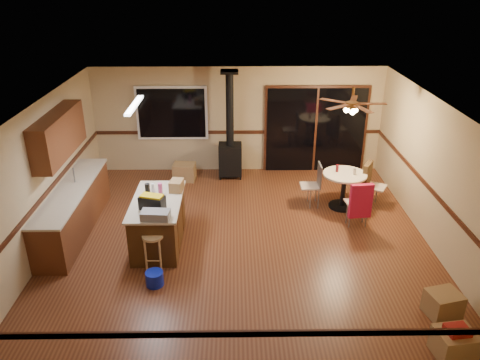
{
  "coord_description": "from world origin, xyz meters",
  "views": [
    {
      "loc": [
        -0.11,
        -7.49,
        4.69
      ],
      "look_at": [
        0.0,
        0.3,
        1.15
      ],
      "focal_mm": 35.0,
      "sensor_mm": 36.0,
      "label": 1
    }
  ],
  "objects_px": {
    "toolbox_black": "(152,203)",
    "bar_stool": "(154,252)",
    "kitchen_island": "(158,222)",
    "box_under_window": "(184,172)",
    "blue_bucket": "(155,278)",
    "box_corner_b": "(443,304)",
    "dining_table": "(344,184)",
    "wood_stove": "(230,149)",
    "chair_near": "(360,200)",
    "box_corner_a": "(454,344)",
    "toolbox_grey": "(155,215)",
    "chair_left": "(315,180)",
    "chair_right": "(368,179)"
  },
  "relations": [
    {
      "from": "toolbox_black",
      "to": "bar_stool",
      "type": "relative_size",
      "value": 0.66
    },
    {
      "from": "kitchen_island",
      "to": "box_under_window",
      "type": "height_order",
      "value": "kitchen_island"
    },
    {
      "from": "toolbox_black",
      "to": "blue_bucket",
      "type": "relative_size",
      "value": 1.46
    },
    {
      "from": "box_corner_b",
      "to": "dining_table",
      "type": "bearing_deg",
      "value": 102.32
    },
    {
      "from": "wood_stove",
      "to": "box_corner_b",
      "type": "bearing_deg",
      "value": -58.11
    },
    {
      "from": "kitchen_island",
      "to": "dining_table",
      "type": "xyz_separation_m",
      "value": [
        3.71,
        1.41,
        0.08
      ]
    },
    {
      "from": "kitchen_island",
      "to": "toolbox_black",
      "type": "relative_size",
      "value": 3.95
    },
    {
      "from": "chair_near",
      "to": "box_corner_a",
      "type": "height_order",
      "value": "chair_near"
    },
    {
      "from": "wood_stove",
      "to": "toolbox_grey",
      "type": "bearing_deg",
      "value": -107.95
    },
    {
      "from": "toolbox_grey",
      "to": "chair_near",
      "type": "distance_m",
      "value": 3.95
    },
    {
      "from": "kitchen_island",
      "to": "box_corner_b",
      "type": "height_order",
      "value": "kitchen_island"
    },
    {
      "from": "kitchen_island",
      "to": "toolbox_grey",
      "type": "distance_m",
      "value": 0.87
    },
    {
      "from": "blue_bucket",
      "to": "chair_near",
      "type": "distance_m",
      "value": 4.17
    },
    {
      "from": "wood_stove",
      "to": "toolbox_black",
      "type": "xyz_separation_m",
      "value": [
        -1.32,
        -3.38,
        0.29
      ]
    },
    {
      "from": "chair_left",
      "to": "box_under_window",
      "type": "relative_size",
      "value": 1.0
    },
    {
      "from": "chair_right",
      "to": "box_corner_a",
      "type": "height_order",
      "value": "chair_right"
    },
    {
      "from": "dining_table",
      "to": "box_corner_b",
      "type": "bearing_deg",
      "value": -77.68
    },
    {
      "from": "dining_table",
      "to": "chair_right",
      "type": "height_order",
      "value": "chair_right"
    },
    {
      "from": "box_under_window",
      "to": "box_corner_a",
      "type": "bearing_deg",
      "value": -54.33
    },
    {
      "from": "toolbox_black",
      "to": "chair_right",
      "type": "bearing_deg",
      "value": 23.82
    },
    {
      "from": "box_under_window",
      "to": "box_corner_b",
      "type": "relative_size",
      "value": 1.11
    },
    {
      "from": "blue_bucket",
      "to": "box_corner_a",
      "type": "height_order",
      "value": "box_corner_a"
    },
    {
      "from": "bar_stool",
      "to": "chair_left",
      "type": "relative_size",
      "value": 1.26
    },
    {
      "from": "bar_stool",
      "to": "chair_left",
      "type": "distance_m",
      "value": 3.85
    },
    {
      "from": "chair_right",
      "to": "box_corner_a",
      "type": "relative_size",
      "value": 1.41
    },
    {
      "from": "toolbox_grey",
      "to": "chair_left",
      "type": "xyz_separation_m",
      "value": [
        3.03,
        2.2,
        -0.38
      ]
    },
    {
      "from": "bar_stool",
      "to": "dining_table",
      "type": "relative_size",
      "value": 0.71
    },
    {
      "from": "wood_stove",
      "to": "dining_table",
      "type": "distance_m",
      "value": 2.92
    },
    {
      "from": "dining_table",
      "to": "chair_near",
      "type": "bearing_deg",
      "value": -82.25
    },
    {
      "from": "kitchen_island",
      "to": "box_corner_a",
      "type": "xyz_separation_m",
      "value": [
        4.28,
        -2.82,
        -0.26
      ]
    },
    {
      "from": "box_corner_b",
      "to": "box_corner_a",
      "type": "bearing_deg",
      "value": -102.78
    },
    {
      "from": "wood_stove",
      "to": "toolbox_black",
      "type": "distance_m",
      "value": 3.64
    },
    {
      "from": "chair_left",
      "to": "chair_near",
      "type": "bearing_deg",
      "value": -53.95
    },
    {
      "from": "toolbox_grey",
      "to": "wood_stove",
      "type": "bearing_deg",
      "value": 72.05
    },
    {
      "from": "chair_right",
      "to": "kitchen_island",
      "type": "bearing_deg",
      "value": -159.96
    },
    {
      "from": "wood_stove",
      "to": "chair_near",
      "type": "xyz_separation_m",
      "value": [
        2.53,
        -2.52,
        -0.13
      ]
    },
    {
      "from": "wood_stove",
      "to": "box_under_window",
      "type": "height_order",
      "value": "wood_stove"
    },
    {
      "from": "dining_table",
      "to": "chair_near",
      "type": "distance_m",
      "value": 0.89
    },
    {
      "from": "dining_table",
      "to": "toolbox_black",
      "type": "bearing_deg",
      "value": -154.92
    },
    {
      "from": "bar_stool",
      "to": "box_corner_a",
      "type": "xyz_separation_m",
      "value": [
        4.25,
        -2.03,
        -0.14
      ]
    },
    {
      "from": "chair_left",
      "to": "chair_near",
      "type": "xyz_separation_m",
      "value": [
        0.71,
        -0.98,
        0.01
      ]
    },
    {
      "from": "dining_table",
      "to": "chair_right",
      "type": "relative_size",
      "value": 1.3
    },
    {
      "from": "kitchen_island",
      "to": "box_corner_a",
      "type": "bearing_deg",
      "value": -33.44
    },
    {
      "from": "wood_stove",
      "to": "toolbox_black",
      "type": "relative_size",
      "value": 5.93
    },
    {
      "from": "bar_stool",
      "to": "chair_left",
      "type": "bearing_deg",
      "value": 36.73
    },
    {
      "from": "toolbox_grey",
      "to": "box_corner_a",
      "type": "height_order",
      "value": "toolbox_grey"
    },
    {
      "from": "chair_right",
      "to": "box_corner_b",
      "type": "height_order",
      "value": "chair_right"
    },
    {
      "from": "box_corner_b",
      "to": "chair_near",
      "type": "bearing_deg",
      "value": 103.86
    },
    {
      "from": "dining_table",
      "to": "chair_near",
      "type": "height_order",
      "value": "chair_near"
    },
    {
      "from": "chair_right",
      "to": "blue_bucket",
      "type": "bearing_deg",
      "value": -145.9
    }
  ]
}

